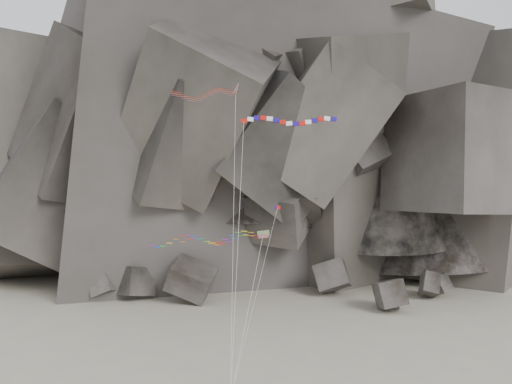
{
  "coord_description": "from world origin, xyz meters",
  "views": [
    {
      "loc": [
        6.8,
        -56.05,
        21.83
      ],
      "look_at": [
        3.97,
        6.0,
        20.66
      ],
      "focal_mm": 35.0,
      "sensor_mm": 36.0,
      "label": 1
    }
  ],
  "objects_px": {
    "banner_kite": "(288,122)",
    "parafoil_kite": "(202,239)",
    "delta_kite": "(200,94)",
    "pennant_kite": "(270,235)"
  },
  "relations": [
    {
      "from": "delta_kite",
      "to": "parafoil_kite",
      "type": "relative_size",
      "value": 2.17
    },
    {
      "from": "banner_kite",
      "to": "pennant_kite",
      "type": "bearing_deg",
      "value": -121.7
    },
    {
      "from": "parafoil_kite",
      "to": "delta_kite",
      "type": "bearing_deg",
      "value": 100.53
    },
    {
      "from": "delta_kite",
      "to": "parafoil_kite",
      "type": "bearing_deg",
      "value": -101.68
    },
    {
      "from": "banner_kite",
      "to": "parafoil_kite",
      "type": "height_order",
      "value": "banner_kite"
    },
    {
      "from": "pennant_kite",
      "to": "banner_kite",
      "type": "bearing_deg",
      "value": 70.14
    },
    {
      "from": "parafoil_kite",
      "to": "pennant_kite",
      "type": "distance_m",
      "value": 9.58
    },
    {
      "from": "delta_kite",
      "to": "pennant_kite",
      "type": "relative_size",
      "value": 1.85
    },
    {
      "from": "pennant_kite",
      "to": "delta_kite",
      "type": "bearing_deg",
      "value": 145.56
    },
    {
      "from": "delta_kite",
      "to": "banner_kite",
      "type": "xyz_separation_m",
      "value": [
        10.89,
        -3.14,
        -3.85
      ]
    }
  ]
}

